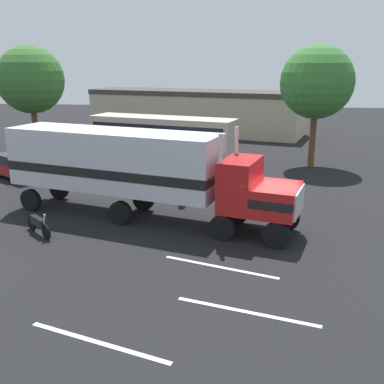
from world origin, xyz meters
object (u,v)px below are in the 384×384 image
(semi_truck, at_px, (133,166))
(tree_center, at_px, (31,80))
(parked_car, at_px, (15,166))
(tree_left, at_px, (317,82))
(parked_bus, at_px, (162,135))
(person_bystander, at_px, (182,189))
(motorcycle, at_px, (39,224))

(semi_truck, height_order, tree_center, tree_center)
(parked_car, xyz_separation_m, tree_left, (19.50, 5.68, 5.12))
(parked_bus, bearing_deg, tree_center, 172.24)
(person_bystander, height_order, parked_car, person_bystander)
(parked_bus, bearing_deg, parked_car, -146.30)
(semi_truck, relative_size, person_bystander, 8.77)
(parked_car, relative_size, tree_left, 0.55)
(person_bystander, distance_m, parked_bus, 10.60)
(parked_car, relative_size, motorcycle, 2.80)
(person_bystander, bearing_deg, tree_center, 139.40)
(tree_left, height_order, tree_center, tree_center)
(tree_left, bearing_deg, parked_bus, 179.65)
(motorcycle, bearing_deg, parked_bus, 80.06)
(parked_car, height_order, tree_center, tree_center)
(semi_truck, height_order, tree_left, tree_left)
(parked_bus, xyz_separation_m, parked_car, (-8.62, -5.75, -1.26))
(semi_truck, xyz_separation_m, tree_left, (9.95, 12.23, 3.40))
(person_bystander, relative_size, tree_left, 0.19)
(person_bystander, bearing_deg, motorcycle, -138.26)
(semi_truck, distance_m, person_bystander, 3.36)
(motorcycle, distance_m, tree_left, 20.92)
(tree_center, bearing_deg, semi_truck, -50.03)
(tree_left, bearing_deg, tree_center, 175.97)
(person_bystander, xyz_separation_m, parked_bus, (-2.90, 10.12, 1.17))
(parked_bus, distance_m, tree_center, 11.37)
(person_bystander, relative_size, tree_center, 0.19)
(parked_car, height_order, tree_left, tree_left)
(tree_left, bearing_deg, semi_truck, -129.12)
(semi_truck, xyz_separation_m, parked_bus, (-0.93, 12.30, -0.46))
(parked_car, bearing_deg, tree_center, 105.30)
(person_bystander, height_order, tree_center, tree_center)
(motorcycle, relative_size, tree_center, 0.20)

